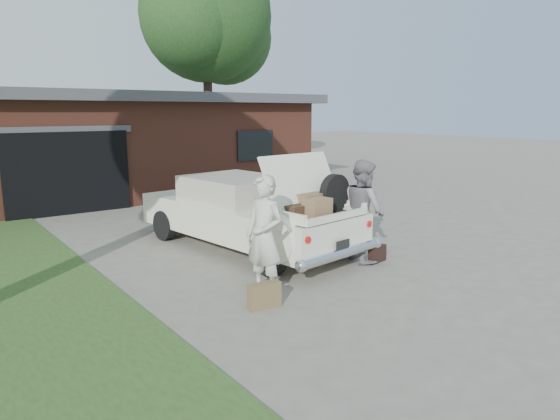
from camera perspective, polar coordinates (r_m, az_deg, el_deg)
ground at (r=8.19m, az=2.55°, el=-8.23°), size 90.00×90.00×0.00m
house at (r=18.43m, az=-18.34°, el=7.39°), size 12.80×7.80×3.30m
tree_right at (r=26.08m, az=-8.26°, el=20.48°), size 7.33×6.38×10.46m
sedan at (r=10.02m, az=-3.80°, el=-0.23°), size 2.53×5.22×1.98m
woman_left at (r=7.37m, az=-1.82°, el=-3.03°), size 0.57×0.74×1.83m
woman_right at (r=9.27m, az=9.47°, el=-0.05°), size 0.93×1.07×1.87m
suitcase_left at (r=7.11m, az=-1.82°, el=-9.74°), size 0.49×0.21×0.37m
suitcase_right at (r=9.36m, az=11.05°, el=-4.94°), size 0.41×0.17×0.31m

